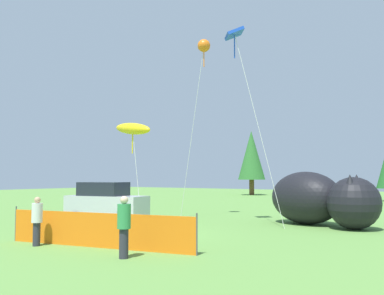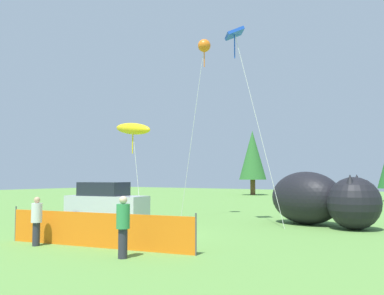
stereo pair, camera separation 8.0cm
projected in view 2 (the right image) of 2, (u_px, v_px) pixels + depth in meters
name	position (u px, v px, depth m)	size (l,w,h in m)	color
ground_plane	(135.00, 235.00, 17.91)	(120.00, 120.00, 0.00)	#609342
parked_car	(106.00, 203.00, 22.17)	(4.47, 2.43, 2.13)	#B7BCC1
folding_chair	(151.00, 231.00, 15.25)	(0.65, 0.65, 0.88)	black
inflatable_cat	(319.00, 201.00, 21.16)	(6.19, 4.20, 2.68)	black
safety_fence	(97.00, 230.00, 14.69)	(7.36, 1.46, 1.30)	orange
spectator_in_white_shirt	(37.00, 219.00, 15.04)	(0.37, 0.37, 1.71)	#2D2D38
spectator_in_blue_shirt	(123.00, 224.00, 12.75)	(0.40, 0.40, 1.85)	#2D2D38
kite_yellow_hero	(133.00, 129.00, 22.35)	(2.97, 1.17, 5.43)	silver
kite_blue_box	(235.00, 38.00, 22.04)	(3.24, 1.27, 10.10)	silver
kite_orange_flower	(204.00, 47.00, 25.74)	(1.81, 0.81, 10.69)	silver
horizon_tree_west	(252.00, 155.00, 56.06)	(3.54, 3.54, 8.45)	brown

